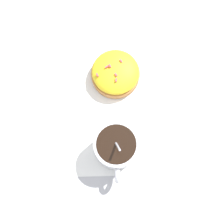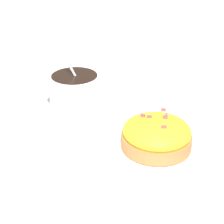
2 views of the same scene
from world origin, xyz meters
name	(u,v)px [view 2 (image 2 of 2)]	position (x,y,z in m)	size (l,w,h in m)	color
ground_plane	(114,133)	(0.00, 0.00, 0.00)	(3.00, 3.00, 0.00)	#B2B2B7
paper_napkin	(114,132)	(0.00, 0.00, 0.00)	(0.28, 0.25, 0.00)	white
coffee_cup	(75,94)	(-0.08, 0.01, 0.04)	(0.11, 0.08, 0.10)	white
frosted_pastry	(158,133)	(0.07, 0.00, 0.02)	(0.10, 0.10, 0.05)	#B2753D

